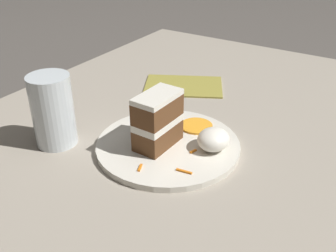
% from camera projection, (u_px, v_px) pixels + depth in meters
% --- Properties ---
extents(ground_plane, '(6.00, 6.00, 0.00)m').
position_uv_depth(ground_plane, '(188.00, 166.00, 0.74)').
color(ground_plane, '#4C4742').
rests_on(ground_plane, ground).
extents(dining_table, '(1.32, 0.97, 0.04)m').
position_uv_depth(dining_table, '(188.00, 159.00, 0.74)').
color(dining_table, gray).
rests_on(dining_table, ground).
extents(plate, '(0.27, 0.27, 0.01)m').
position_uv_depth(plate, '(168.00, 145.00, 0.73)').
color(plate, silver).
rests_on(plate, dining_table).
extents(cake_slice, '(0.09, 0.05, 0.10)m').
position_uv_depth(cake_slice, '(158.00, 120.00, 0.70)').
color(cake_slice, brown).
rests_on(cake_slice, plate).
extents(cream_dollop, '(0.06, 0.06, 0.04)m').
position_uv_depth(cream_dollop, '(213.00, 139.00, 0.70)').
color(cream_dollop, white).
rests_on(cream_dollop, plate).
extents(orange_garnish, '(0.06, 0.06, 0.00)m').
position_uv_depth(orange_garnish, '(196.00, 126.00, 0.78)').
color(orange_garnish, orange).
rests_on(orange_garnish, plate).
extents(carrot_shreds_scatter, '(0.15, 0.17, 0.00)m').
position_uv_depth(carrot_shreds_scatter, '(165.00, 154.00, 0.70)').
color(carrot_shreds_scatter, orange).
rests_on(carrot_shreds_scatter, plate).
extents(drinking_glass, '(0.08, 0.08, 0.14)m').
position_uv_depth(drinking_glass, '(54.00, 115.00, 0.72)').
color(drinking_glass, silver).
rests_on(drinking_glass, dining_table).
extents(menu_card, '(0.20, 0.23, 0.00)m').
position_uv_depth(menu_card, '(183.00, 86.00, 0.98)').
color(menu_card, '#9E933D').
rests_on(menu_card, dining_table).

